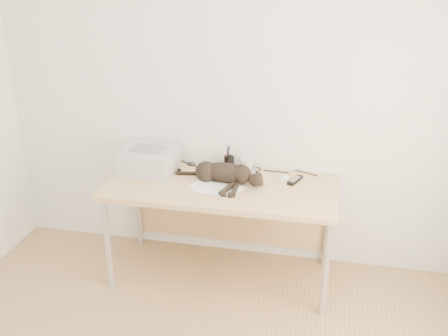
% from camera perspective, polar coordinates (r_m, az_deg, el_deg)
% --- Properties ---
extents(wall_back, '(3.50, 0.00, 3.50)m').
position_cam_1_polar(wall_back, '(3.60, 0.87, 8.54)').
color(wall_back, silver).
rests_on(wall_back, floor).
extents(desk, '(1.60, 0.70, 0.74)m').
position_cam_1_polar(desk, '(3.59, -0.03, -3.32)').
color(desk, tan).
rests_on(desk, floor).
extents(printer, '(0.40, 0.35, 0.18)m').
position_cam_1_polar(printer, '(3.69, -8.59, 0.92)').
color(printer, '#AFAFB4').
rests_on(printer, desk).
extents(papers, '(0.39, 0.33, 0.01)m').
position_cam_1_polar(papers, '(3.41, -0.91, -2.26)').
color(papers, white).
rests_on(papers, desk).
extents(cat, '(0.66, 0.33, 0.15)m').
position_cam_1_polar(cat, '(3.48, -0.22, -0.64)').
color(cat, black).
rests_on(cat, desk).
extents(mug, '(0.14, 0.14, 0.09)m').
position_cam_1_polar(mug, '(3.67, 2.63, 0.33)').
color(mug, white).
rests_on(mug, desk).
extents(pen_cup, '(0.07, 0.07, 0.19)m').
position_cam_1_polar(pen_cup, '(3.70, 0.58, 0.64)').
color(pen_cup, black).
rests_on(pen_cup, desk).
extents(remote_grey, '(0.09, 0.21, 0.02)m').
position_cam_1_polar(remote_grey, '(3.65, 3.26, -0.42)').
color(remote_grey, slate).
rests_on(remote_grey, desk).
extents(remote_black, '(0.11, 0.17, 0.02)m').
position_cam_1_polar(remote_black, '(3.55, 8.13, -1.38)').
color(remote_black, black).
rests_on(remote_black, desk).
extents(mouse, '(0.09, 0.11, 0.03)m').
position_cam_1_polar(mouse, '(3.57, 6.92, -1.05)').
color(mouse, white).
rests_on(mouse, desk).
extents(cable_tangle, '(1.36, 0.07, 0.01)m').
position_cam_1_polar(cable_tangle, '(3.73, 0.68, 0.10)').
color(cable_tangle, black).
rests_on(cable_tangle, desk).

